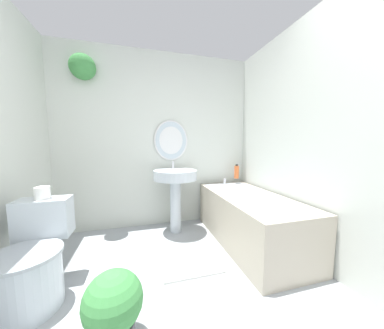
{
  "coord_description": "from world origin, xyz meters",
  "views": [
    {
      "loc": [
        -0.27,
        -0.41,
        1.15
      ],
      "look_at": [
        0.24,
        1.44,
        0.95
      ],
      "focal_mm": 18.0,
      "sensor_mm": 36.0,
      "label": 1
    }
  ],
  "objects_px": {
    "pedestal_sink": "(175,184)",
    "shampoo_bottle": "(237,172)",
    "toilet_paper_roll": "(42,193)",
    "bathtub": "(249,218)",
    "potted_plant": "(114,307)",
    "toilet": "(32,263)"
  },
  "relations": [
    {
      "from": "pedestal_sink",
      "to": "potted_plant",
      "type": "xyz_separation_m",
      "value": [
        -0.6,
        -1.35,
        -0.4
      ]
    },
    {
      "from": "pedestal_sink",
      "to": "bathtub",
      "type": "distance_m",
      "value": 0.98
    },
    {
      "from": "toilet",
      "to": "pedestal_sink",
      "type": "height_order",
      "value": "pedestal_sink"
    },
    {
      "from": "bathtub",
      "to": "potted_plant",
      "type": "relative_size",
      "value": 3.43
    },
    {
      "from": "pedestal_sink",
      "to": "shampoo_bottle",
      "type": "bearing_deg",
      "value": 9.06
    },
    {
      "from": "bathtub",
      "to": "potted_plant",
      "type": "xyz_separation_m",
      "value": [
        -1.38,
        -0.85,
        -0.05
      ]
    },
    {
      "from": "pedestal_sink",
      "to": "toilet_paper_roll",
      "type": "bearing_deg",
      "value": -152.96
    },
    {
      "from": "pedestal_sink",
      "to": "shampoo_bottle",
      "type": "relative_size",
      "value": 4.36
    },
    {
      "from": "pedestal_sink",
      "to": "potted_plant",
      "type": "relative_size",
      "value": 2.06
    },
    {
      "from": "bathtub",
      "to": "toilet_paper_roll",
      "type": "distance_m",
      "value": 2.04
    },
    {
      "from": "pedestal_sink",
      "to": "potted_plant",
      "type": "distance_m",
      "value": 1.53
    },
    {
      "from": "toilet",
      "to": "potted_plant",
      "type": "xyz_separation_m",
      "value": [
        0.6,
        -0.5,
        -0.05
      ]
    },
    {
      "from": "bathtub",
      "to": "potted_plant",
      "type": "height_order",
      "value": "bathtub"
    },
    {
      "from": "pedestal_sink",
      "to": "bathtub",
      "type": "xyz_separation_m",
      "value": [
        0.78,
        -0.5,
        -0.35
      ]
    },
    {
      "from": "potted_plant",
      "to": "toilet_paper_roll",
      "type": "xyz_separation_m",
      "value": [
        -0.6,
        0.73,
        0.51
      ]
    },
    {
      "from": "toilet_paper_roll",
      "to": "bathtub",
      "type": "bearing_deg",
      "value": 3.51
    },
    {
      "from": "potted_plant",
      "to": "pedestal_sink",
      "type": "bearing_deg",
      "value": 65.86
    },
    {
      "from": "toilet",
      "to": "bathtub",
      "type": "distance_m",
      "value": 2.02
    },
    {
      "from": "toilet",
      "to": "toilet_paper_roll",
      "type": "relative_size",
      "value": 6.42
    },
    {
      "from": "pedestal_sink",
      "to": "toilet",
      "type": "bearing_deg",
      "value": -145.02
    },
    {
      "from": "toilet",
      "to": "pedestal_sink",
      "type": "distance_m",
      "value": 1.52
    },
    {
      "from": "shampoo_bottle",
      "to": "toilet_paper_roll",
      "type": "relative_size",
      "value": 1.92
    }
  ]
}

